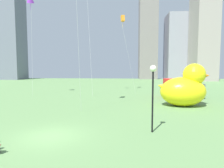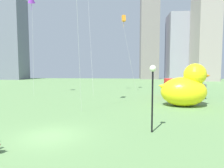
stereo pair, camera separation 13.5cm
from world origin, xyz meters
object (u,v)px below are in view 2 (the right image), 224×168
Objects in this scene: giant_inflatable_duck at (185,88)px; lamppost at (153,82)px; kite_orange at (124,19)px; box_truck at (183,88)px.

giant_inflatable_duck reaches higher than lamppost.
lamppost is (-5.07, -9.84, 1.39)m from giant_inflatable_duck.
giant_inflatable_duck is at bearing -62.33° from kite_orange.
lamppost is at bearing -84.34° from kite_orange.
lamppost is at bearing -112.04° from box_truck.
kite_orange reaches higher than giant_inflatable_duck.
lamppost is 0.33× the size of kite_orange.
box_truck is at bearing 67.96° from lamppost.
giant_inflatable_duck is 1.07× the size of box_truck.
kite_orange is (-2.38, 24.06, 10.06)m from lamppost.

